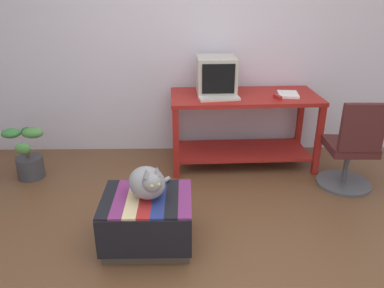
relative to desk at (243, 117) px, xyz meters
name	(u,v)px	position (x,y,z in m)	size (l,w,h in m)	color
ground_plane	(203,261)	(-0.49, -1.60, -0.53)	(14.00, 14.00, 0.00)	brown
back_wall	(196,37)	(-0.49, 0.45, 0.77)	(8.00, 0.10, 2.60)	silver
desk	(243,117)	(0.00, 0.00, 0.00)	(1.54, 0.73, 0.78)	maroon
tv_monitor	(216,76)	(-0.29, 0.08, 0.43)	(0.41, 0.43, 0.37)	#BCB7A8
keyboard	(219,98)	(-0.28, -0.16, 0.26)	(0.40, 0.15, 0.02)	beige
book	(288,94)	(0.44, -0.03, 0.26)	(0.20, 0.25, 0.02)	white
ottoman_with_blanket	(147,221)	(-0.90, -1.38, -0.33)	(0.66, 0.55, 0.40)	#4C4238
cat	(148,182)	(-0.88, -1.36, -0.02)	(0.37, 0.43, 0.29)	gray
potted_plant	(28,157)	(-2.20, -0.30, -0.30)	(0.42, 0.37, 0.54)	#3D3D42
office_chair	(352,151)	(0.94, -0.57, -0.15)	(0.52, 0.52, 0.89)	#4C4C51
stapler	(278,97)	(0.30, -0.16, 0.26)	(0.04, 0.11, 0.04)	#A31E1E
pen	(290,93)	(0.48, 0.06, 0.25)	(0.01, 0.01, 0.14)	#2351B2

